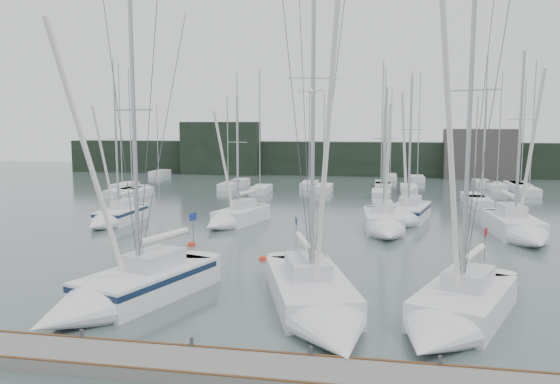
% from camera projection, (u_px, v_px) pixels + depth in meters
% --- Properties ---
extents(ground, '(160.00, 160.00, 0.00)m').
position_uv_depth(ground, '(274.00, 319.00, 21.84)').
color(ground, '#4C5C5B').
rests_on(ground, ground).
extents(dock, '(24.00, 2.00, 0.40)m').
position_uv_depth(dock, '(243.00, 369.00, 16.94)').
color(dock, slate).
rests_on(dock, ground).
extents(far_treeline, '(90.00, 4.00, 5.00)m').
position_uv_depth(far_treeline, '(352.00, 159.00, 82.03)').
color(far_treeline, black).
rests_on(far_treeline, ground).
extents(far_building_left, '(12.00, 3.00, 8.00)m').
position_uv_depth(far_building_left, '(220.00, 148.00, 83.47)').
color(far_building_left, black).
rests_on(far_building_left, ground).
extents(far_building_right, '(10.00, 3.00, 7.00)m').
position_uv_depth(far_building_right, '(480.00, 154.00, 76.74)').
color(far_building_right, '#454240').
rests_on(far_building_right, ground).
extents(mast_forest, '(53.46, 27.55, 14.67)m').
position_uv_depth(mast_forest, '(350.00, 186.00, 63.38)').
color(mast_forest, silver).
rests_on(mast_forest, ground).
extents(sailboat_near_left, '(5.82, 9.78, 14.14)m').
position_uv_depth(sailboat_near_left, '(117.00, 294.00, 23.02)').
color(sailboat_near_left, silver).
rests_on(sailboat_near_left, ground).
extents(sailboat_near_center, '(6.12, 11.14, 16.38)m').
position_uv_depth(sailboat_near_center, '(320.00, 308.00, 21.57)').
color(sailboat_near_center, silver).
rests_on(sailboat_near_center, ground).
extents(sailboat_near_right, '(6.06, 9.16, 15.30)m').
position_uv_depth(sailboat_near_right, '(451.00, 317.00, 20.51)').
color(sailboat_near_right, silver).
rests_on(sailboat_near_right, ground).
extents(sailboat_mid_a, '(2.38, 7.30, 10.98)m').
position_uv_depth(sailboat_mid_a, '(113.00, 218.00, 42.01)').
color(sailboat_mid_a, silver).
rests_on(sailboat_mid_a, ground).
extents(sailboat_mid_b, '(4.26, 7.65, 10.58)m').
position_uv_depth(sailboat_mid_b, '(231.00, 219.00, 41.62)').
color(sailboat_mid_b, silver).
rests_on(sailboat_mid_b, ground).
extents(sailboat_mid_c, '(3.18, 8.33, 11.13)m').
position_uv_depth(sailboat_mid_c, '(385.00, 225.00, 38.68)').
color(sailboat_mid_c, silver).
rests_on(sailboat_mid_c, ground).
extents(sailboat_mid_d, '(4.38, 8.11, 12.22)m').
position_uv_depth(sailboat_mid_d, '(406.00, 215.00, 42.82)').
color(sailboat_mid_d, silver).
rests_on(sailboat_mid_d, ground).
extents(sailboat_mid_e, '(3.34, 8.92, 13.46)m').
position_uv_depth(sailboat_mid_e, '(521.00, 231.00, 36.61)').
color(sailboat_mid_e, silver).
rests_on(sailboat_mid_e, ground).
extents(buoy_a, '(0.49, 0.49, 0.49)m').
position_uv_depth(buoy_a, '(263.00, 260.00, 31.34)').
color(buoy_a, red).
rests_on(buoy_a, ground).
extents(buoy_c, '(0.53, 0.53, 0.53)m').
position_uv_depth(buoy_c, '(192.00, 245.00, 35.02)').
color(buoy_c, red).
rests_on(buoy_c, ground).
extents(seagull, '(0.92, 0.41, 0.18)m').
position_uv_depth(seagull, '(311.00, 91.00, 19.57)').
color(seagull, white).
rests_on(seagull, ground).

